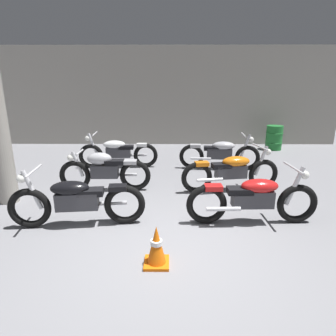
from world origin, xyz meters
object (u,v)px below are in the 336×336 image
object	(u,v)px
motorcycle_left_row_1	(104,170)
motorcycle_right_row_0	(253,198)
motorcycle_left_row_0	(76,200)
motorcycle_right_row_2	(220,153)
traffic_cone	(156,246)
oil_drum	(274,138)
motorcycle_right_row_1	(232,171)
motorcycle_left_row_2	(118,152)

from	to	relation	value
motorcycle_left_row_1	motorcycle_right_row_0	world-z (taller)	motorcycle_right_row_0
motorcycle_left_row_0	motorcycle_right_row_2	xyz separation A→B (m)	(2.85, 3.29, 0.00)
motorcycle_right_row_0	traffic_cone	xyz separation A→B (m)	(-1.53, -1.16, -0.19)
motorcycle_left_row_1	oil_drum	bearing A→B (deg)	39.16
motorcycle_right_row_0	motorcycle_right_row_2	distance (m)	3.18
motorcycle_left_row_1	motorcycle_right_row_2	size ratio (longest dim) A/B	0.91
motorcycle_right_row_2	oil_drum	distance (m)	3.42
motorcycle_left_row_0	motorcycle_right_row_2	size ratio (longest dim) A/B	1.00
motorcycle_left_row_0	oil_drum	distance (m)	7.77
motorcycle_left_row_0	motorcycle_right_row_0	size ratio (longest dim) A/B	1.00
oil_drum	motorcycle_right_row_1	bearing A→B (deg)	-119.66
motorcycle_left_row_2	oil_drum	bearing A→B (deg)	24.73
traffic_cone	motorcycle_left_row_2	bearing A→B (deg)	105.87
motorcycle_right_row_0	traffic_cone	size ratio (longest dim) A/B	4.02
motorcycle_left_row_0	motorcycle_left_row_1	bearing A→B (deg)	86.98
motorcycle_right_row_1	motorcycle_left_row_2	bearing A→B (deg)	146.95
motorcycle_left_row_0	traffic_cone	world-z (taller)	motorcycle_left_row_0
motorcycle_left_row_0	oil_drum	xyz separation A→B (m)	(5.19, 5.79, -0.03)
motorcycle_left_row_0	motorcycle_left_row_1	size ratio (longest dim) A/B	1.10
motorcycle_left_row_1	motorcycle_left_row_2	bearing A→B (deg)	90.88
motorcycle_left_row_0	motorcycle_right_row_2	bearing A→B (deg)	49.12
traffic_cone	motorcycle_left_row_0	bearing A→B (deg)	141.68
motorcycle_left_row_0	motorcycle_right_row_1	bearing A→B (deg)	29.96
motorcycle_right_row_0	motorcycle_right_row_1	world-z (taller)	same
motorcycle_left_row_1	motorcycle_left_row_2	size ratio (longest dim) A/B	0.91
motorcycle_left_row_1	motorcycle_right_row_0	bearing A→B (deg)	-28.73
motorcycle_left_row_2	oil_drum	world-z (taller)	motorcycle_left_row_2
motorcycle_right_row_1	oil_drum	size ratio (longest dim) A/B	2.54
motorcycle_left_row_1	motorcycle_right_row_2	world-z (taller)	motorcycle_right_row_2
motorcycle_left_row_2	traffic_cone	xyz separation A→B (m)	(1.27, -4.47, -0.19)
motorcycle_left_row_1	motorcycle_right_row_1	distance (m)	2.73
motorcycle_left_row_1	oil_drum	distance (m)	6.58
motorcycle_left_row_1	motorcycle_right_row_1	size ratio (longest dim) A/B	0.91
motorcycle_right_row_0	oil_drum	size ratio (longest dim) A/B	2.56
motorcycle_left_row_0	motorcycle_right_row_0	world-z (taller)	same
motorcycle_left_row_1	motorcycle_right_row_1	xyz separation A→B (m)	(2.73, -0.00, -0.01)
motorcycle_right_row_2	traffic_cone	world-z (taller)	motorcycle_right_row_2
motorcycle_right_row_1	traffic_cone	xyz separation A→B (m)	(-1.49, -2.68, -0.19)
motorcycle_left_row_2	oil_drum	size ratio (longest dim) A/B	2.56
motorcycle_left_row_2	traffic_cone	distance (m)	4.66
motorcycle_left_row_2	motorcycle_right_row_0	bearing A→B (deg)	-49.78
motorcycle_left_row_1	motorcycle_right_row_0	size ratio (longest dim) A/B	0.91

